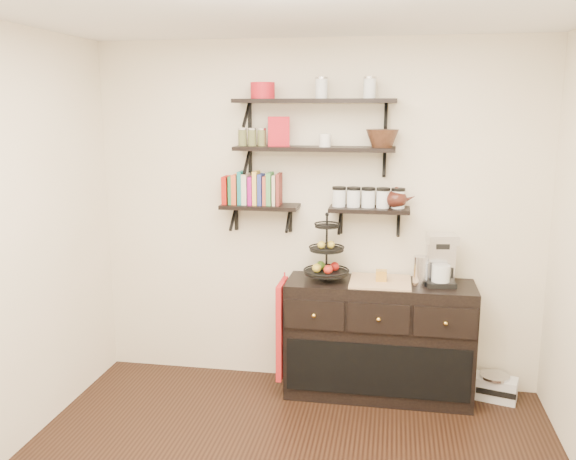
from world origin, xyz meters
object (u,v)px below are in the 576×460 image
Objects in this scene: sideboard at (378,339)px; radio at (494,387)px; coffee_maker at (441,260)px; fruit_stand at (327,258)px.

sideboard reaches higher than radio.
coffee_maker reaches higher than radio.
fruit_stand is 1.36× the size of radio.
coffee_maker is at bearing 3.46° from sideboard.
radio is at bearing 2.95° from fruit_stand.
fruit_stand is at bearing 174.47° from coffee_maker.
fruit_stand is 1.28× the size of coffee_maker.
sideboard is 3.84× the size of radio.
radio is (0.88, 0.07, -0.35)m from sideboard.
sideboard is at bearing -159.83° from radio.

